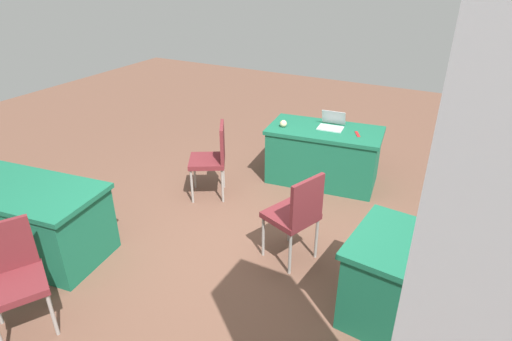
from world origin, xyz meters
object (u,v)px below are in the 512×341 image
(table_mid_right, at_px, (27,219))
(chair_aisle, at_px, (12,273))
(table_back_left, at_px, (470,308))
(chair_tucked_right, at_px, (213,156))
(chair_by_pillar, at_px, (296,212))
(scissors_red, at_px, (357,134))
(table_foreground, at_px, (323,155))
(laptop_silver, at_px, (331,125))
(yarn_ball, at_px, (283,124))

(table_mid_right, xyz_separation_m, chair_aisle, (-0.83, 0.69, 0.15))
(table_back_left, height_order, chair_tucked_right, chair_tucked_right)
(chair_by_pillar, bearing_deg, table_mid_right, 135.16)
(chair_tucked_right, xyz_separation_m, chair_aisle, (0.21, 2.56, -0.02))
(table_back_left, distance_m, chair_by_pillar, 1.64)
(scissors_red, bearing_deg, table_foreground, -116.34)
(scissors_red, bearing_deg, table_back_left, 8.51)
(table_back_left, height_order, laptop_silver, laptop_silver)
(table_foreground, height_order, chair_tucked_right, chair_tucked_right)
(yarn_ball, bearing_deg, laptop_silver, -154.60)
(chair_aisle, relative_size, yarn_ball, 10.28)
(scissors_red, bearing_deg, chair_aisle, -52.69)
(table_back_left, bearing_deg, scissors_red, -54.50)
(chair_tucked_right, xyz_separation_m, yarn_ball, (-0.58, -0.84, 0.25))
(table_back_left, height_order, chair_by_pillar, chair_by_pillar)
(table_foreground, distance_m, scissors_red, 0.57)
(table_foreground, xyz_separation_m, table_back_left, (-1.94, 2.11, 0.00))
(table_foreground, bearing_deg, scissors_red, -179.36)
(chair_aisle, xyz_separation_m, chair_by_pillar, (-1.65, -1.83, 0.03))
(chair_by_pillar, bearing_deg, chair_tucked_right, 83.60)
(chair_aisle, bearing_deg, chair_tucked_right, -155.04)
(laptop_silver, xyz_separation_m, scissors_red, (-0.37, 0.08, -0.04))
(table_foreground, distance_m, table_back_left, 2.87)
(table_foreground, relative_size, table_back_left, 0.79)
(chair_tucked_right, relative_size, scissors_red, 5.37)
(table_foreground, bearing_deg, chair_aisle, 70.03)
(table_foreground, bearing_deg, chair_tucked_right, 43.26)
(table_foreground, height_order, table_mid_right, same)
(table_mid_right, relative_size, laptop_silver, 5.18)
(chair_by_pillar, height_order, laptop_silver, chair_by_pillar)
(table_foreground, relative_size, chair_tucked_right, 1.61)
(yarn_ball, distance_m, scissors_red, 0.97)
(table_back_left, bearing_deg, laptop_silver, -49.34)
(yarn_ball, relative_size, scissors_red, 0.51)
(table_mid_right, height_order, yarn_ball, yarn_ball)
(table_foreground, relative_size, laptop_silver, 4.57)
(table_mid_right, xyz_separation_m, table_back_left, (-4.07, -0.79, 0.00))
(chair_by_pillar, distance_m, yarn_ball, 1.81)
(table_mid_right, bearing_deg, chair_aisle, 140.31)
(table_foreground, bearing_deg, yarn_ball, 20.27)
(table_back_left, relative_size, laptop_silver, 5.80)
(table_back_left, relative_size, chair_aisle, 2.10)
(table_mid_right, xyz_separation_m, laptop_silver, (-2.19, -2.98, 0.42))
(scissors_red, bearing_deg, laptop_silver, -128.35)
(laptop_silver, distance_m, yarn_ball, 0.63)
(table_foreground, relative_size, chair_by_pillar, 1.59)
(table_back_left, xyz_separation_m, chair_tucked_right, (3.03, -1.08, 0.17))
(table_foreground, height_order, yarn_ball, yarn_ball)
(chair_tucked_right, bearing_deg, laptop_silver, -76.15)
(table_back_left, bearing_deg, chair_aisle, 24.51)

